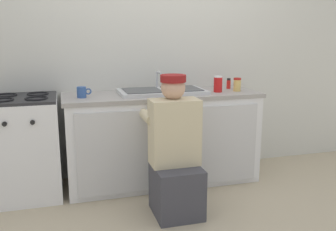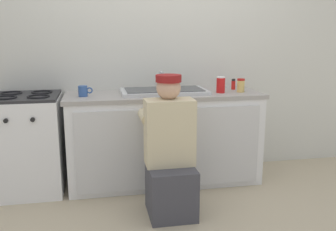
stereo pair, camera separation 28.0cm
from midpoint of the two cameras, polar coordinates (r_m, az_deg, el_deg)
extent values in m
plane|color=tan|center=(3.47, -1.89, -11.61)|extent=(12.00, 12.00, 0.00)
cube|color=silver|center=(3.81, -4.45, 9.92)|extent=(6.00, 0.10, 2.50)
cube|color=white|center=(3.61, -3.10, -3.69)|extent=(1.79, 0.60, 0.83)
cube|color=silver|center=(3.24, -9.31, -5.71)|extent=(0.79, 0.02, 0.73)
cube|color=silver|center=(3.44, 5.09, -4.53)|extent=(0.79, 0.02, 0.73)
cube|color=#9E9993|center=(3.51, -3.19, 3.12)|extent=(1.83, 0.62, 0.04)
cube|color=silver|center=(3.50, -3.19, 3.67)|extent=(0.80, 0.44, 0.03)
cube|color=#4C4F51|center=(3.47, -6.27, 3.83)|extent=(0.33, 0.35, 0.01)
cube|color=#4C4F51|center=(3.55, -0.20, 4.10)|extent=(0.33, 0.35, 0.01)
cylinder|color=#B7BABF|center=(3.68, -3.87, 5.25)|extent=(0.02, 0.02, 0.18)
cylinder|color=#B7BABF|center=(3.59, -3.62, 6.53)|extent=(0.02, 0.16, 0.02)
cube|color=white|center=(3.55, -23.08, -4.69)|extent=(0.59, 0.60, 0.86)
cube|color=#262628|center=(3.46, -23.70, 2.34)|extent=(0.57, 0.59, 0.02)
torus|color=black|center=(3.36, -26.22, 2.15)|extent=(0.19, 0.19, 0.02)
torus|color=black|center=(3.32, -21.74, 2.45)|extent=(0.19, 0.19, 0.02)
torus|color=black|center=(3.59, -25.57, 2.81)|extent=(0.19, 0.19, 0.02)
torus|color=black|center=(3.55, -21.38, 3.09)|extent=(0.19, 0.19, 0.02)
cylinder|color=black|center=(3.20, -26.01, -1.21)|extent=(0.04, 0.02, 0.04)
cylinder|color=black|center=(3.16, -22.36, -1.00)|extent=(0.04, 0.02, 0.04)
cube|color=#3F3F47|center=(3.01, -1.41, -11.36)|extent=(0.36, 0.40, 0.40)
cube|color=beige|center=(2.91, -1.76, -2.59)|extent=(0.38, 0.22, 0.52)
sphere|color=tan|center=(2.88, -2.00, 4.26)|extent=(0.19, 0.19, 0.19)
cylinder|color=maroon|center=(2.87, -2.01, 5.66)|extent=(0.20, 0.20, 0.06)
cube|color=maroon|center=(2.96, -2.41, 5.48)|extent=(0.13, 0.09, 0.02)
cylinder|color=beige|center=(3.05, -5.80, -0.22)|extent=(0.08, 0.30, 0.08)
cylinder|color=beige|center=(3.12, 0.35, 0.16)|extent=(0.08, 0.30, 0.08)
cylinder|color=red|center=(3.81, 7.14, 4.71)|extent=(0.04, 0.04, 0.08)
cylinder|color=black|center=(3.80, 7.17, 5.49)|extent=(0.04, 0.04, 0.02)
cylinder|color=red|center=(3.57, 5.41, 4.68)|extent=(0.08, 0.08, 0.14)
cylinder|color=white|center=(3.56, 5.43, 5.89)|extent=(0.08, 0.08, 0.01)
cylinder|color=#335699|center=(3.36, -15.39, 3.42)|extent=(0.08, 0.08, 0.09)
torus|color=#335699|center=(3.36, -14.40, 3.56)|extent=(0.06, 0.01, 0.06)
cylinder|color=#DBB760|center=(3.65, 8.34, 4.54)|extent=(0.07, 0.07, 0.11)
cylinder|color=#B21E19|center=(3.64, 8.37, 5.54)|extent=(0.07, 0.07, 0.02)
camera|label=1|loc=(0.14, -92.39, -0.53)|focal=40.00mm
camera|label=2|loc=(0.14, 87.61, 0.53)|focal=40.00mm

